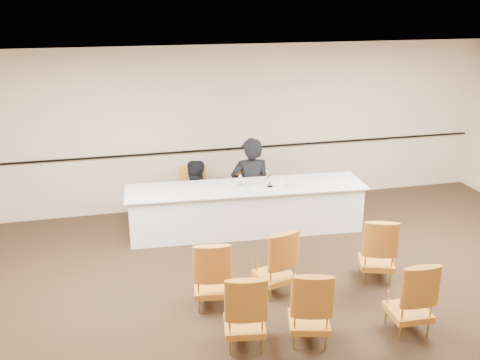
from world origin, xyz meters
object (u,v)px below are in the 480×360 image
object	(u,v)px
water_bottle	(240,181)
aud_chair_back_left	(245,308)
panelist_second	(194,205)
aud_chair_back_mid	(310,305)
panel_table	(246,209)
drinking_glass	(254,184)
panelist_main_chair	(251,192)
aud_chair_front_left	(212,273)
aud_chair_back_right	(410,295)
aud_chair_front_mid	(275,261)
microphone	(270,180)
aud_chair_front_right	(377,248)
panelist_second_chair	(194,195)
panelist_main	(251,191)
coffee_cup	(281,183)

from	to	relation	value
water_bottle	aud_chair_back_left	distance (m)	3.15
panelist_second	aud_chair_back_mid	distance (m)	3.86
panel_table	panelist_second	size ratio (longest dim) A/B	2.42
drinking_glass	aud_chair_back_mid	xyz separation A→B (m)	(-0.18, -3.11, -0.38)
panel_table	panelist_main_chair	xyz separation A→B (m)	(0.23, 0.57, 0.07)
water_bottle	drinking_glass	size ratio (longest dim) A/B	2.18
aud_chair_front_left	aud_chair_back_right	bearing A→B (deg)	-18.70
panelist_main_chair	drinking_glass	distance (m)	0.73
panelist_main_chair	drinking_glass	world-z (taller)	panelist_main_chair
panelist_main_chair	aud_chair_front_mid	distance (m)	2.63
aud_chair_front_mid	microphone	bearing A→B (deg)	59.48
panel_table	aud_chair_back_left	distance (m)	3.15
panelist_second	aud_chair_front_right	distance (m)	3.43
aud_chair_front_right	panelist_second_chair	bearing A→B (deg)	147.67
aud_chair_back_mid	panelist_second	bearing A→B (deg)	115.87
water_bottle	aud_chair_back_right	size ratio (longest dim) A/B	0.23
panelist_main	water_bottle	world-z (taller)	panelist_main
microphone	drinking_glass	xyz separation A→B (m)	(-0.25, 0.07, -0.08)
panelist_second_chair	aud_chair_front_left	size ratio (longest dim) A/B	1.00
panel_table	panelist_main	bearing A→B (deg)	71.91
aud_chair_front_right	aud_chair_back_left	size ratio (longest dim) A/B	1.00
aud_chair_front_left	aud_chair_back_right	world-z (taller)	same
microphone	panel_table	bearing A→B (deg)	160.07
panelist_main	aud_chair_front_right	distance (m)	2.83
aud_chair_front_left	aud_chair_front_mid	bearing A→B (deg)	15.53
panelist_second	coffee_cup	bearing A→B (deg)	144.46
panelist_second_chair	aud_chair_front_right	distance (m)	3.43
drinking_glass	panel_table	bearing A→B (deg)	159.81
panelist_second	water_bottle	bearing A→B (deg)	132.63
panelist_second_chair	coffee_cup	xyz separation A→B (m)	(1.33, -0.81, 0.40)
water_bottle	aud_chair_back_right	bearing A→B (deg)	-68.54
microphone	panelist_main_chair	bearing A→B (deg)	99.07
water_bottle	aud_chair_front_left	bearing A→B (deg)	-112.76
panel_table	aud_chair_back_right	xyz separation A→B (m)	(1.17, -3.24, 0.07)
panelist_second_chair	aud_chair_front_mid	distance (m)	2.75
aud_chair_back_right	aud_chair_front_left	bearing A→B (deg)	155.44
panelist_main_chair	aud_chair_back_mid	distance (m)	3.73
aud_chair_front_mid	aud_chair_back_right	size ratio (longest dim) A/B	1.00
aud_chair_back_right	panelist_main_chair	bearing A→B (deg)	105.85
aud_chair_front_mid	aud_chair_back_left	size ratio (longest dim) A/B	1.00
panelist_main	aud_chair_front_left	bearing A→B (deg)	70.94
aud_chair_front_mid	aud_chair_back_left	distance (m)	1.22
panelist_main	aud_chair_front_mid	size ratio (longest dim) A/B	2.09
panel_table	aud_chair_front_left	world-z (taller)	aud_chair_front_left
panelist_second	drinking_glass	world-z (taller)	panelist_second
panelist_main_chair	aud_chair_back_right	bearing A→B (deg)	-72.30
microphone	aud_chair_front_left	distance (m)	2.50
panelist_main	aud_chair_back_mid	bearing A→B (deg)	90.92
panelist_second	aud_chair_back_left	world-z (taller)	panelist_second
aud_chair_front_left	microphone	bearing A→B (deg)	63.75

